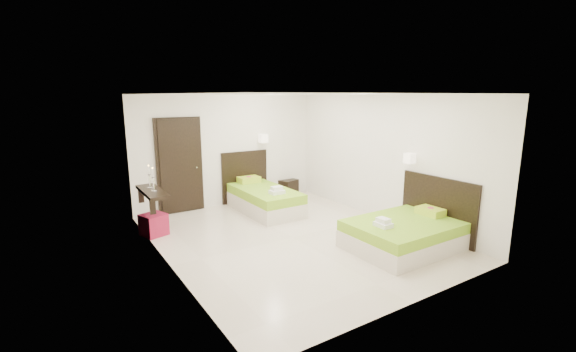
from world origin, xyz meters
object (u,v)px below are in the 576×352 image
ottoman (154,225)px  bed_double (406,232)px  bed_single (263,197)px  nightstand (287,187)px

ottoman → bed_double: bearing=-40.1°
bed_single → ottoman: (-2.51, -0.31, -0.10)m
nightstand → ottoman: size_ratio=1.13×
bed_single → ottoman: bearing=-173.0°
bed_double → ottoman: size_ratio=4.52×
bed_single → nightstand: bed_single is taller
bed_single → bed_double: size_ratio=1.09×
bed_single → nightstand: bearing=35.3°
bed_double → nightstand: bearing=87.0°
nightstand → ottoman: nightstand is taller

